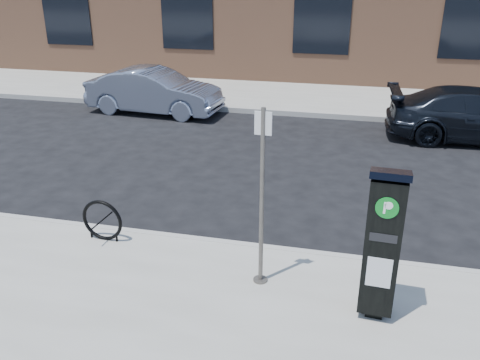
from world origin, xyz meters
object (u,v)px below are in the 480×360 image
(car_dark, at_px, (480,115))
(car_silver, at_px, (154,91))
(sign_pole, at_px, (262,201))
(bike_rack, at_px, (102,221))
(parking_kiosk, at_px, (382,243))

(car_dark, bearing_deg, car_silver, 83.95)
(sign_pole, height_order, car_dark, sign_pole)
(sign_pole, distance_m, bike_rack, 2.86)
(sign_pole, xyz_separation_m, car_dark, (4.16, 7.77, -0.71))
(parking_kiosk, xyz_separation_m, car_dark, (2.63, 8.15, -0.50))
(parking_kiosk, height_order, car_silver, parking_kiosk)
(parking_kiosk, relative_size, car_silver, 0.48)
(bike_rack, height_order, car_silver, car_silver)
(car_silver, bearing_deg, sign_pole, -145.00)
(sign_pole, height_order, bike_rack, sign_pole)
(sign_pole, xyz_separation_m, car_silver, (-4.95, 8.36, -0.70))
(parking_kiosk, height_order, car_dark, parking_kiosk)
(car_silver, bearing_deg, car_dark, -89.37)
(car_dark, bearing_deg, sign_pole, 149.50)
(bike_rack, distance_m, car_dark, 9.93)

